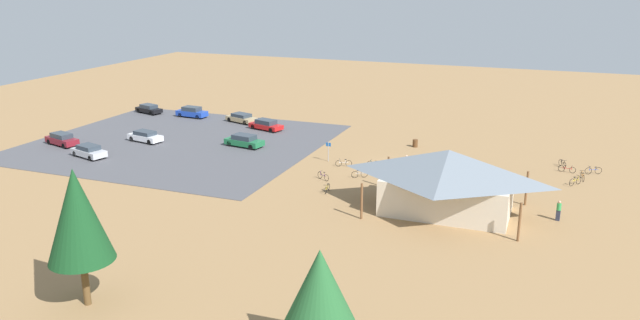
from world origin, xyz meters
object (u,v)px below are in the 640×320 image
(bicycle_silver_trailside, at_px, (360,174))
(car_white_inner_stall, at_px, (145,136))
(pine_far_east, at_px, (78,216))
(car_blue_front_row, at_px, (192,112))
(bicycle_purple_mid_cluster, at_px, (323,176))
(car_red_end_stall, at_px, (266,125))
(bicycle_black_edge_south, at_px, (562,164))
(bicycle_red_back_row, at_px, (567,169))
(bicycle_yellow_by_bin, at_px, (575,181))
(lot_sign, at_px, (328,149))
(pine_center, at_px, (320,288))
(bicycle_green_yard_right, at_px, (404,162))
(car_silver_aisle_side, at_px, (89,151))
(bike_pavilion, at_px, (448,177))
(visitor_near_lot, at_px, (559,210))
(visitor_by_pavilion, at_px, (406,162))
(car_green_by_curb, at_px, (244,141))
(bicycle_teal_front_row, at_px, (374,164))
(bicycle_orange_near_porch, at_px, (582,176))
(car_maroon_near_entry, at_px, (62,139))
(trash_bin, at_px, (415,143))
(car_black_second_row, at_px, (149,109))
(car_tan_mid_lot, at_px, (241,118))
(bicycle_blue_lone_east, at_px, (593,171))
(bicycle_white_near_sign, at_px, (344,163))
(bicycle_yellow_yard_front, at_px, (327,188))

(bicycle_silver_trailside, relative_size, car_white_inner_stall, 0.31)
(pine_far_east, height_order, car_blue_front_row, pine_far_east)
(bicycle_purple_mid_cluster, xyz_separation_m, car_red_end_stall, (14.27, -16.47, 0.36))
(pine_far_east, bearing_deg, bicycle_black_edge_south, -123.12)
(bicycle_red_back_row, xyz_separation_m, bicycle_yellow_by_bin, (-0.76, 4.06, 0.05))
(lot_sign, distance_m, bicycle_yellow_by_bin, 24.89)
(car_white_inner_stall, xyz_separation_m, car_blue_front_row, (2.19, -13.75, 0.07))
(pine_center, height_order, bicycle_green_yard_right, pine_center)
(lot_sign, distance_m, car_silver_aisle_side, 26.46)
(bicycle_green_yard_right, xyz_separation_m, car_white_inner_stall, (31.48, 1.88, 0.37))
(pine_center, bearing_deg, bike_pavilion, -95.70)
(visitor_near_lot, relative_size, visitor_by_pavilion, 1.05)
(car_blue_front_row, xyz_separation_m, visitor_by_pavilion, (-34.28, 13.51, 0.07))
(car_green_by_curb, bearing_deg, bicycle_silver_trailside, 159.08)
(bicycle_teal_front_row, bearing_deg, visitor_by_pavilion, -176.00)
(bicycle_orange_near_porch, bearing_deg, car_maroon_near_entry, 8.35)
(bicycle_green_yard_right, relative_size, bicycle_orange_near_porch, 0.76)
(trash_bin, height_order, car_white_inner_stall, car_white_inner_stall)
(pine_far_east, height_order, visitor_near_lot, pine_far_east)
(car_green_by_curb, xyz_separation_m, visitor_near_lot, (-34.74, 11.05, 0.15))
(bicycle_yellow_by_bin, height_order, car_black_second_row, car_black_second_row)
(pine_center, height_order, car_white_inner_stall, pine_center)
(car_white_inner_stall, bearing_deg, pine_far_east, 121.39)
(bicycle_green_yard_right, height_order, visitor_near_lot, visitor_near_lot)
(car_silver_aisle_side, xyz_separation_m, visitor_near_lot, (-48.62, 0.87, 0.17))
(bicycle_orange_near_porch, bearing_deg, car_blue_front_row, -11.33)
(lot_sign, relative_size, car_green_by_curb, 0.46)
(bicycle_black_edge_south, bearing_deg, bicycle_green_yard_right, 19.41)
(car_tan_mid_lot, bearing_deg, car_maroon_near_entry, 52.31)
(visitor_near_lot, bearing_deg, pine_far_east, 43.09)
(pine_center, distance_m, car_green_by_curb, 43.01)
(pine_far_east, bearing_deg, bicycle_red_back_row, -124.81)
(lot_sign, bearing_deg, visitor_near_lot, 158.94)
(car_maroon_near_entry, height_order, visitor_near_lot, visitor_near_lot)
(bicycle_purple_mid_cluster, height_order, bicycle_orange_near_porch, bicycle_orange_near_porch)
(bicycle_green_yard_right, relative_size, car_green_by_curb, 0.27)
(visitor_near_lot, bearing_deg, bicycle_purple_mid_cluster, -7.76)
(bicycle_teal_front_row, height_order, car_tan_mid_lot, car_tan_mid_lot)
(pine_center, distance_m, car_black_second_row, 65.45)
(bicycle_orange_near_porch, xyz_separation_m, car_tan_mid_lot, (43.06, -9.87, 0.32))
(bicycle_blue_lone_east, distance_m, car_red_end_stall, 39.43)
(bicycle_purple_mid_cluster, distance_m, bicycle_white_near_sign, 4.95)
(bicycle_purple_mid_cluster, xyz_separation_m, car_maroon_near_entry, (33.37, -0.82, 0.40))
(trash_bin, bearing_deg, bicycle_red_back_row, 166.39)
(pine_center, height_order, bicycle_silver_trailside, pine_center)
(trash_bin, relative_size, bicycle_purple_mid_cluster, 0.60)
(bicycle_yellow_yard_front, distance_m, car_blue_front_row, 36.88)
(bicycle_blue_lone_east, bearing_deg, bicycle_white_near_sign, 15.19)
(car_tan_mid_lot, bearing_deg, pine_center, 122.38)
(bicycle_green_yard_right, bearing_deg, bicycle_red_back_row, -167.16)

